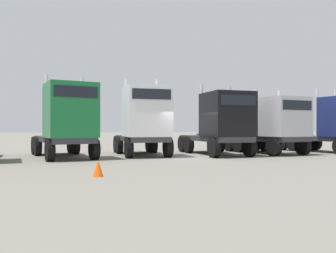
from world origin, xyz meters
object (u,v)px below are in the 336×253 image
Objects in this scene: semi_truck_green at (68,120)px; semi_truck_silver at (276,125)px; semi_truck_white at (145,120)px; semi_truck_black at (222,123)px; semi_truck_navy at (336,124)px; traffic_cone_near at (98,168)px.

semi_truck_green reaches higher than semi_truck_silver.
semi_truck_green is 1.17× the size of semi_truck_white.
semi_truck_white is 0.95× the size of semi_truck_silver.
semi_truck_navy is at bearing 88.58° from semi_truck_black.
traffic_cone_near is at bearing -65.85° from semi_truck_silver.
semi_truck_silver is 10.98× the size of traffic_cone_near.
semi_truck_white is 0.92× the size of semi_truck_black.
semi_truck_black is at bearing -95.87° from semi_truck_silver.
semi_truck_green reaches higher than semi_truck_navy.
semi_truck_green is at bearing -98.99° from semi_truck_silver.
semi_truck_navy is at bearing 86.05° from semi_truck_white.
semi_truck_black is at bearing 42.06° from traffic_cone_near.
semi_truck_white reaches higher than semi_truck_navy.
semi_truck_navy is (12.62, -0.73, -0.18)m from semi_truck_white.
semi_truck_navy is (4.51, -0.01, 0.05)m from semi_truck_silver.
semi_truck_white is at bearing -106.70° from semi_truck_navy.
traffic_cone_near is at bearing -4.69° from semi_truck_green.
traffic_cone_near is (-7.72, -6.96, -1.66)m from semi_truck_black.
semi_truck_navy reaches higher than traffic_cone_near.
semi_truck_white is 4.55m from semi_truck_black.
semi_truck_white is 8.15m from semi_truck_silver.
semi_truck_silver is at bearing 89.74° from semi_truck_black.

